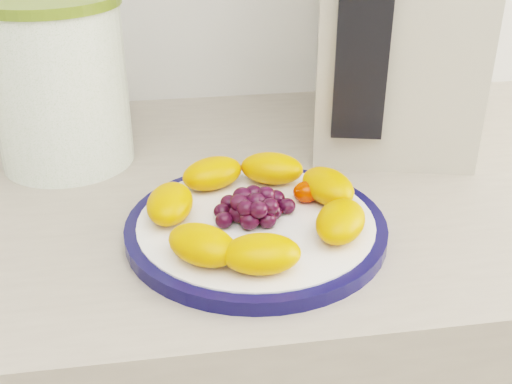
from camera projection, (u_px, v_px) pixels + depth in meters
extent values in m
cylinder|color=#0D0D3B|center=(256.00, 228.00, 0.67)|extent=(0.27, 0.27, 0.01)
cylinder|color=white|center=(256.00, 227.00, 0.67)|extent=(0.25, 0.25, 0.02)
cylinder|color=#3B701B|center=(59.00, 87.00, 0.79)|extent=(0.21, 0.21, 0.20)
cube|color=#B3AC99|center=(396.00, 6.00, 0.84)|extent=(0.26, 0.32, 0.35)
cube|color=black|center=(364.00, 28.00, 0.72)|extent=(0.06, 0.03, 0.26)
ellipsoid|color=orange|center=(328.00, 186.00, 0.69)|extent=(0.07, 0.08, 0.03)
ellipsoid|color=orange|center=(272.00, 168.00, 0.73)|extent=(0.08, 0.07, 0.03)
ellipsoid|color=orange|center=(212.00, 173.00, 0.72)|extent=(0.09, 0.07, 0.03)
ellipsoid|color=orange|center=(170.00, 204.00, 0.66)|extent=(0.06, 0.08, 0.03)
ellipsoid|color=orange|center=(202.00, 245.00, 0.59)|extent=(0.08, 0.08, 0.03)
ellipsoid|color=orange|center=(262.00, 254.00, 0.58)|extent=(0.08, 0.05, 0.03)
ellipsoid|color=orange|center=(341.00, 221.00, 0.63)|extent=(0.08, 0.09, 0.03)
ellipsoid|color=black|center=(256.00, 212.00, 0.66)|extent=(0.02, 0.02, 0.02)
ellipsoid|color=black|center=(273.00, 212.00, 0.66)|extent=(0.02, 0.02, 0.02)
ellipsoid|color=black|center=(262.00, 204.00, 0.68)|extent=(0.02, 0.02, 0.02)
ellipsoid|color=black|center=(245.00, 206.00, 0.67)|extent=(0.02, 0.02, 0.02)
ellipsoid|color=black|center=(238.00, 213.00, 0.66)|extent=(0.02, 0.02, 0.02)
ellipsoid|color=black|center=(249.00, 220.00, 0.65)|extent=(0.02, 0.02, 0.02)
ellipsoid|color=black|center=(267.00, 220.00, 0.65)|extent=(0.02, 0.02, 0.02)
ellipsoid|color=black|center=(287.00, 206.00, 0.67)|extent=(0.02, 0.02, 0.02)
ellipsoid|color=black|center=(276.00, 199.00, 0.69)|extent=(0.02, 0.02, 0.02)
ellipsoid|color=black|center=(260.00, 197.00, 0.69)|extent=(0.02, 0.02, 0.02)
ellipsoid|color=black|center=(243.00, 198.00, 0.69)|extent=(0.02, 0.02, 0.02)
ellipsoid|color=black|center=(229.00, 203.00, 0.68)|extent=(0.02, 0.02, 0.02)
ellipsoid|color=black|center=(222.00, 211.00, 0.66)|extent=(0.02, 0.02, 0.02)
ellipsoid|color=black|center=(224.00, 220.00, 0.65)|extent=(0.02, 0.02, 0.02)
ellipsoid|color=black|center=(256.00, 201.00, 0.65)|extent=(0.02, 0.02, 0.02)
ellipsoid|color=black|center=(266.00, 195.00, 0.67)|extent=(0.02, 0.02, 0.02)
ellipsoid|color=black|center=(253.00, 193.00, 0.67)|extent=(0.02, 0.02, 0.02)
ellipsoid|color=black|center=(243.00, 196.00, 0.66)|extent=(0.02, 0.02, 0.02)
ellipsoid|color=black|center=(239.00, 203.00, 0.65)|extent=(0.02, 0.02, 0.02)
ellipsoid|color=black|center=(246.00, 208.00, 0.64)|extent=(0.02, 0.02, 0.02)
ellipsoid|color=black|center=(259.00, 210.00, 0.64)|extent=(0.02, 0.02, 0.02)
ellipsoid|color=black|center=(270.00, 206.00, 0.65)|extent=(0.02, 0.02, 0.02)
ellipsoid|color=#EC2400|center=(307.00, 192.00, 0.69)|extent=(0.03, 0.03, 0.02)
ellipsoid|color=#EC2400|center=(329.00, 187.00, 0.70)|extent=(0.04, 0.04, 0.02)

